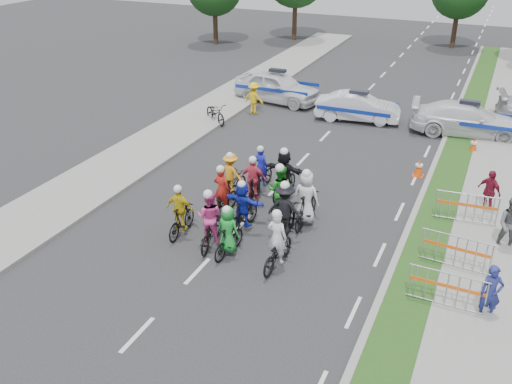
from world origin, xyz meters
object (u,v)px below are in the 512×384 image
at_px(rider_4, 285,216).
at_px(cone_0, 419,168).
at_px(rider_3, 181,215).
at_px(marshal_hiviz, 254,98).
at_px(barrier_1, 456,253).
at_px(rider_2, 210,225).
at_px(rider_0, 277,248).
at_px(parked_bike, 216,113).
at_px(rider_6, 222,198).
at_px(barrier_0, 446,291).
at_px(rider_11, 284,177).
at_px(spectator_2, 489,191).
at_px(rider_8, 280,198).
at_px(police_car_0, 277,87).
at_px(police_car_2, 467,119).
at_px(rider_10, 231,179).
at_px(rider_5, 243,209).
at_px(police_car_1, 358,107).
at_px(cone_1, 474,145).
at_px(rider_9, 254,185).
at_px(rider_12, 261,174).
at_px(rider_1, 228,235).
at_px(barrier_2, 466,209).
at_px(spectator_1, 512,225).
at_px(spectator_0, 491,293).
at_px(rider_7, 306,203).

bearing_deg(rider_4, cone_0, -119.05).
distance_m(rider_3, marshal_hiviz, 12.47).
bearing_deg(barrier_1, rider_2, -166.99).
xyz_separation_m(rider_0, parked_bike, (-7.46, 10.45, -0.13)).
height_order(rider_6, cone_0, rider_6).
height_order(rider_2, rider_3, rider_2).
relative_size(rider_4, rider_6, 1.07).
bearing_deg(cone_0, barrier_0, -75.99).
distance_m(rider_11, spectator_2, 6.98).
distance_m(rider_3, rider_8, 3.36).
distance_m(rider_4, police_car_0, 14.36).
bearing_deg(rider_11, police_car_0, -62.62).
xyz_separation_m(rider_11, marshal_hiviz, (-4.93, 8.37, -0.03)).
distance_m(rider_2, parked_bike, 11.43).
bearing_deg(rider_4, barrier_0, 157.75).
xyz_separation_m(police_car_2, parked_bike, (-11.33, -3.22, -0.23)).
bearing_deg(barrier_1, cone_0, 108.19).
relative_size(rider_10, spectator_2, 1.16).
xyz_separation_m(rider_0, rider_5, (-1.82, 1.56, 0.12)).
bearing_deg(police_car_1, rider_2, 167.34).
height_order(rider_2, police_car_2, rider_2).
bearing_deg(cone_1, rider_10, -134.01).
distance_m(rider_9, rider_12, 1.27).
distance_m(rider_1, rider_8, 2.82).
xyz_separation_m(police_car_0, parked_bike, (-1.46, -4.40, -0.31)).
height_order(rider_3, rider_8, rider_8).
relative_size(rider_3, cone_0, 2.55).
height_order(rider_2, barrier_2, rider_2).
relative_size(rider_8, spectator_2, 1.35).
xyz_separation_m(barrier_2, cone_0, (-2.04, 3.30, -0.22)).
distance_m(rider_10, spectator_1, 9.31).
bearing_deg(rider_1, cone_0, -112.06).
relative_size(spectator_0, spectator_2, 1.00).
distance_m(rider_2, police_car_2, 14.76).
bearing_deg(rider_7, barrier_1, 171.78).
bearing_deg(barrier_2, cone_1, 92.64).
xyz_separation_m(rider_3, spectator_2, (8.76, 5.61, 0.08)).
distance_m(rider_4, spectator_0, 6.36).
bearing_deg(cone_1, police_car_1, 159.53).
height_order(rider_8, police_car_0, rider_8).
distance_m(rider_12, police_car_2, 11.08).
xyz_separation_m(police_car_0, barrier_1, (10.72, -12.97, -0.25)).
relative_size(rider_0, spectator_0, 1.24).
distance_m(rider_2, rider_4, 2.35).
bearing_deg(marshal_hiviz, spectator_1, 149.45).
bearing_deg(spectator_1, rider_0, -147.91).
xyz_separation_m(barrier_1, cone_0, (-2.04, 6.21, -0.22)).
bearing_deg(spectator_1, rider_12, 174.86).
distance_m(rider_2, spectator_1, 9.02).
xyz_separation_m(rider_8, police_car_1, (-0.22, 10.83, -0.07)).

